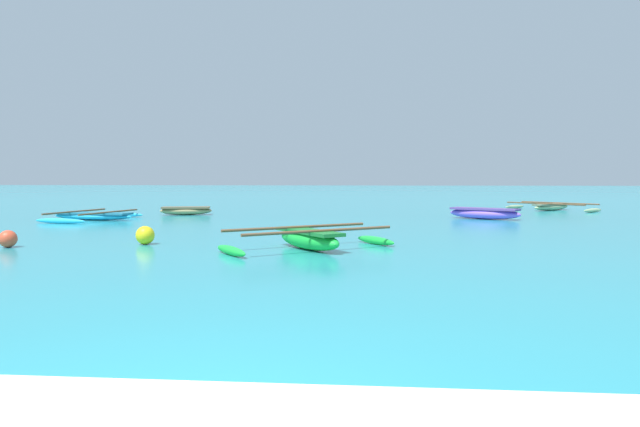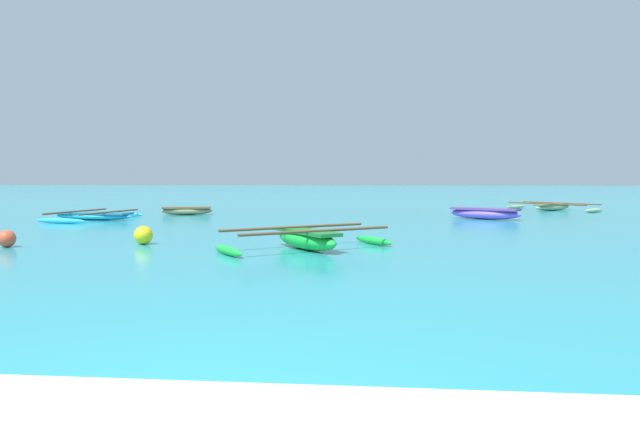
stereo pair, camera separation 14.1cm
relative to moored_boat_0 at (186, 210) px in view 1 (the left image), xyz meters
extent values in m
ellipsoid|color=tan|center=(0.00, 0.00, -0.02)|extent=(2.45, 1.28, 0.38)
cube|color=brown|center=(0.00, 0.00, 0.12)|extent=(2.26, 1.20, 0.08)
ellipsoid|color=#8F5DE8|center=(13.11, -1.53, 0.02)|extent=(2.95, 2.25, 0.46)
cube|color=#5B408C|center=(13.11, -1.53, 0.20)|extent=(2.73, 2.10, 0.08)
ellipsoid|color=#27B7E9|center=(-2.77, -3.33, -0.06)|extent=(3.63, 1.43, 0.31)
cube|color=teal|center=(-2.77, -3.33, 0.06)|extent=(3.35, 1.35, 0.08)
cylinder|color=brown|center=(-1.99, -3.47, 0.12)|extent=(0.74, 3.73, 0.07)
cylinder|color=brown|center=(-3.56, -3.19, 0.12)|extent=(0.74, 3.73, 0.07)
ellipsoid|color=#27B7E9|center=(-2.44, -1.47, -0.11)|extent=(2.17, 0.58, 0.20)
ellipsoid|color=#27B7E9|center=(-3.11, -5.18, -0.11)|extent=(2.17, 0.58, 0.20)
ellipsoid|color=#96B280|center=(17.86, 5.16, -0.04)|extent=(2.60, 2.45, 0.35)
cube|color=#5F6E53|center=(17.86, 5.16, 0.10)|extent=(2.41, 2.27, 0.08)
cylinder|color=brown|center=(18.36, 5.62, 0.16)|extent=(2.99, 3.27, 0.07)
cylinder|color=brown|center=(17.35, 4.70, 0.16)|extent=(2.99, 3.27, 0.07)
ellipsoid|color=#96B280|center=(16.38, 6.77, -0.11)|extent=(1.38, 1.28, 0.20)
ellipsoid|color=#96B280|center=(19.33, 3.55, -0.11)|extent=(1.38, 1.28, 0.20)
ellipsoid|color=green|center=(6.92, -11.98, 0.02)|extent=(1.99, 2.41, 0.47)
cube|color=#1C732E|center=(6.92, -11.98, 0.22)|extent=(1.85, 2.23, 0.08)
cylinder|color=brown|center=(7.26, -12.44, 0.28)|extent=(3.24, 2.39, 0.07)
cylinder|color=brown|center=(6.58, -11.52, 0.28)|extent=(3.24, 2.39, 0.07)
ellipsoid|color=green|center=(8.52, -10.82, -0.11)|extent=(1.06, 1.36, 0.20)
ellipsoid|color=green|center=(5.32, -13.14, -0.11)|extent=(1.06, 1.36, 0.20)
sphere|color=#E54C2D|center=(-0.46, -12.26, 0.00)|extent=(0.43, 0.43, 0.43)
sphere|color=yellow|center=(2.65, -11.37, 0.03)|extent=(0.48, 0.48, 0.48)
camera|label=1|loc=(8.34, -25.43, 1.50)|focal=32.00mm
camera|label=2|loc=(8.48, -25.42, 1.50)|focal=32.00mm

